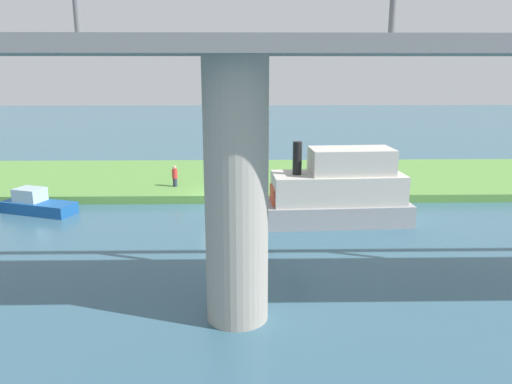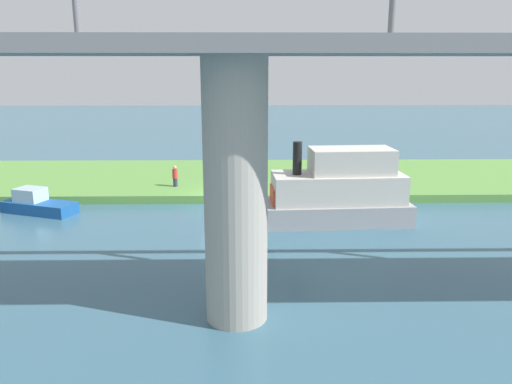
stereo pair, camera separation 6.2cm
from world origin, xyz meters
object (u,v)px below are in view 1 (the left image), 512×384
object	(u,v)px
skiff_small	(334,193)
pontoon_yellow	(37,204)
bridge_pylon	(236,195)
mooring_post	(362,181)
person_on_bank	(175,176)

from	to	relation	value
skiff_small	pontoon_yellow	bearing A→B (deg)	-7.19
bridge_pylon	pontoon_yellow	distance (m)	17.52
mooring_post	skiff_small	size ratio (longest dim) A/B	0.10
person_on_bank	mooring_post	world-z (taller)	person_on_bank
mooring_post	person_on_bank	bearing A→B (deg)	-3.48
mooring_post	skiff_small	world-z (taller)	skiff_small
bridge_pylon	person_on_bank	world-z (taller)	bridge_pylon
person_on_bank	pontoon_yellow	size ratio (longest dim) A/B	0.31
bridge_pylon	mooring_post	xyz separation A→B (m)	(-7.82, -15.99, -3.28)
person_on_bank	pontoon_yellow	xyz separation A→B (m)	(7.32, 4.24, -0.69)
person_on_bank	pontoon_yellow	bearing A→B (deg)	30.06
bridge_pylon	mooring_post	bearing A→B (deg)	-116.05
mooring_post	skiff_small	xyz separation A→B (m)	(2.83, 5.60, 0.67)
bridge_pylon	person_on_bank	size ratio (longest dim) A/B	6.11
bridge_pylon	pontoon_yellow	bearing A→B (deg)	-46.85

